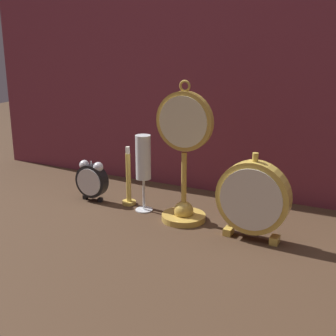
# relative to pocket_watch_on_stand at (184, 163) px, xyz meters

# --- Properties ---
(ground_plane) EXTENTS (4.00, 4.00, 0.00)m
(ground_plane) POSITION_rel_pocket_watch_on_stand_xyz_m (-0.05, -0.06, -0.16)
(ground_plane) COLOR #422D1E
(fabric_backdrop_drape) EXTENTS (1.59, 0.01, 0.66)m
(fabric_backdrop_drape) POSITION_rel_pocket_watch_on_stand_xyz_m (-0.05, 0.26, 0.17)
(fabric_backdrop_drape) COLOR brown
(fabric_backdrop_drape) RESTS_ON ground_plane
(pocket_watch_on_stand) EXTENTS (0.15, 0.12, 0.37)m
(pocket_watch_on_stand) POSITION_rel_pocket_watch_on_stand_xyz_m (0.00, 0.00, 0.00)
(pocket_watch_on_stand) COLOR gold
(pocket_watch_on_stand) RESTS_ON ground_plane
(alarm_clock_twin_bell) EXTENTS (0.10, 0.03, 0.12)m
(alarm_clock_twin_bell) POSITION_rel_pocket_watch_on_stand_xyz_m (-0.31, 0.02, -0.09)
(alarm_clock_twin_bell) COLOR black
(alarm_clock_twin_bell) RESTS_ON ground_plane
(mantel_clock_silver) EXTENTS (0.18, 0.04, 0.22)m
(mantel_clock_silver) POSITION_rel_pocket_watch_on_stand_xyz_m (0.20, -0.04, -0.05)
(mantel_clock_silver) COLOR gold
(mantel_clock_silver) RESTS_ON ground_plane
(champagne_flute) EXTENTS (0.05, 0.05, 0.22)m
(champagne_flute) POSITION_rel_pocket_watch_on_stand_xyz_m (-0.13, 0.01, -0.02)
(champagne_flute) COLOR silver
(champagne_flute) RESTS_ON ground_plane
(brass_candlestick) EXTENTS (0.04, 0.04, 0.17)m
(brass_candlestick) POSITION_rel_pocket_watch_on_stand_xyz_m (-0.19, 0.04, -0.10)
(brass_candlestick) COLOR gold
(brass_candlestick) RESTS_ON ground_plane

